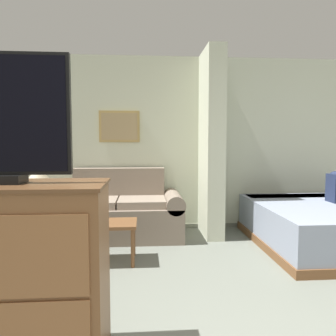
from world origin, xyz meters
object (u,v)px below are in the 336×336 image
Objects in this scene: coffee_table at (106,228)px; tv_dresser at (6,277)px; couch at (118,213)px; table_lamp at (38,177)px; bed at (329,225)px.

tv_dresser is at bearing -102.90° from coffee_table.
coffee_table is 0.58× the size of tv_dresser.
couch is 0.96m from coffee_table.
coffee_table is 1.64× the size of table_lamp.
coffee_table is at bearing -172.51° from bed.
table_lamp is at bearing -179.26° from couch.
coffee_table is 1.46m from table_lamp.
couch is 2.78m from bed.
coffee_table is 1.72m from tv_dresser.
couch reaches higher than bed.
table_lamp reaches higher than bed.
table_lamp is 0.35× the size of tv_dresser.
tv_dresser is 0.59× the size of bed.
table_lamp reaches higher than couch.
table_lamp is (-1.00, 0.95, 0.47)m from coffee_table.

